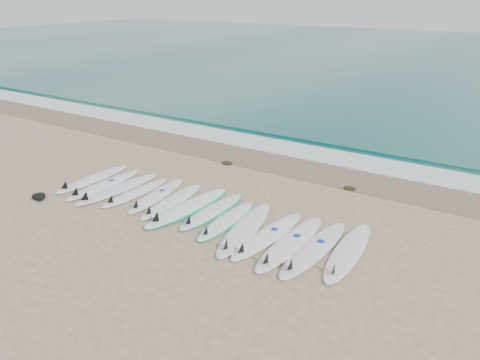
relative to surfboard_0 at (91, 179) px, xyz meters
The scene contains 22 objects.
ground 3.74m from the surfboard_0, ahead, with size 120.00×120.00×0.00m, color tan.
ocean 32.72m from the surfboard_0, 83.44° to the left, with size 120.00×55.00×0.03m, color #1B615B.
wet_sand_band 5.56m from the surfboard_0, 47.69° to the left, with size 120.00×1.80×0.01m, color #72604B.
foam_band 6.66m from the surfboard_0, 55.83° to the left, with size 120.00×1.40×0.04m, color silver.
wave_crest 7.95m from the surfboard_0, 61.91° to the left, with size 120.00×1.00×0.10m, color #1B615B.
surfboard_0 is the anchor object (origin of this frame).
surfboard_1 0.61m from the surfboard_0, 13.11° to the right, with size 0.54×2.58×0.33m.
surfboard_2 1.13m from the surfboard_0, ahead, with size 0.80×2.79×0.35m.
surfboard_3 1.70m from the surfboard_0, ahead, with size 0.54×2.34×0.30m.
surfboard_4 2.30m from the surfboard_0, ahead, with size 0.88×2.52×0.32m.
surfboard_5 2.86m from the surfboard_0, ahead, with size 0.67×2.50×0.32m.
surfboard_6 3.42m from the surfboard_0, ahead, with size 0.92×2.91×0.36m.
surfboard_7 4.04m from the surfboard_0, ahead, with size 0.63×2.42×0.31m.
surfboard_8 4.61m from the surfboard_0, ahead, with size 0.64×2.34×0.30m.
surfboard_9 5.20m from the surfboard_0, ahead, with size 1.05×2.87×0.36m.
surfboard_10 5.77m from the surfboard_0, ahead, with size 0.73×2.65×0.34m.
surfboard_11 6.34m from the surfboard_0, ahead, with size 0.62×2.80×0.36m.
surfboard_12 6.86m from the surfboard_0, ahead, with size 0.70×2.80×0.35m.
surfboard_13 7.48m from the surfboard_0, ahead, with size 0.74×2.72×0.34m.
seaweed_near 4.03m from the surfboard_0, 52.64° to the left, with size 0.36×0.28×0.07m, color black.
seaweed_far 7.16m from the surfboard_0, 27.68° to the left, with size 0.34×0.26×0.07m, color black.
leash_coil 1.55m from the surfboard_0, 97.89° to the right, with size 0.46×0.36×0.11m.
Camera 1 is at (6.31, -8.03, 4.98)m, focal length 35.00 mm.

